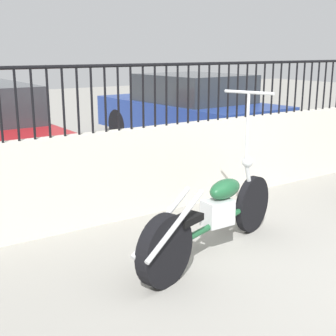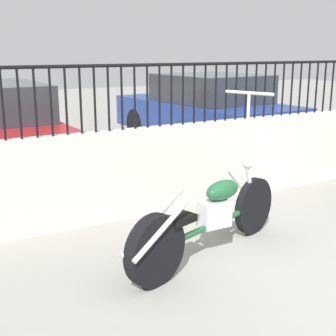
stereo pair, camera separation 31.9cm
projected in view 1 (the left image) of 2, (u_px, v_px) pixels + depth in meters
The scene contains 4 objects.
low_wall at pixel (198, 162), 5.79m from camera, with size 9.44×0.18×1.00m.
fence_railing at pixel (199, 83), 5.55m from camera, with size 9.44×0.04×0.71m.
motorcycle_green at pixel (209, 219), 4.21m from camera, with size 2.02×0.84×1.48m.
car_blue at pixel (189, 110), 9.28m from camera, with size 2.05×4.15×1.39m.
Camera 1 is at (-3.44, -2.02, 1.86)m, focal length 50.00 mm.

